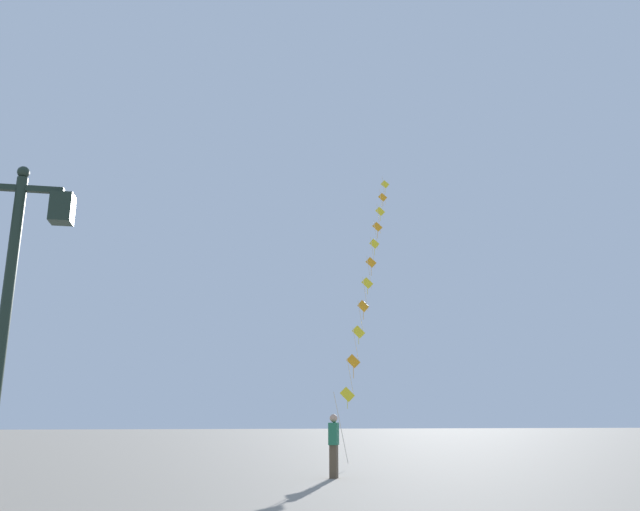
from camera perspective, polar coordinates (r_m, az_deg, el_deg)
name	(u,v)px	position (r m, az deg, el deg)	size (l,w,h in m)	color
ground_plane	(227,471)	(20.65, -8.47, -18.92)	(160.00, 160.00, 0.00)	gray
twin_lantern_lamp_post	(10,276)	(8.90, -26.43, -1.66)	(1.35, 0.28, 4.86)	#1E2D23
kite_train	(369,272)	(27.33, 4.53, -1.48)	(5.85, 13.20, 14.58)	brown
kite_flyer	(334,444)	(18.10, 1.27, -16.83)	(0.38, 0.62, 1.71)	brown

